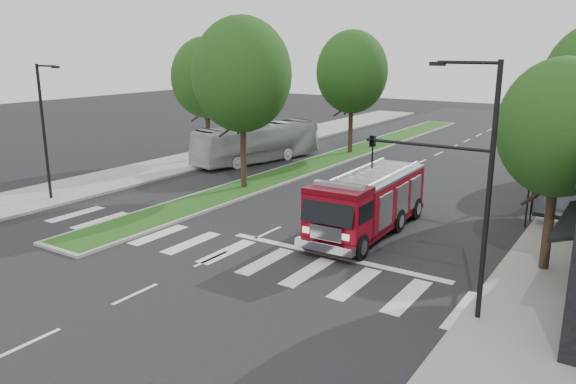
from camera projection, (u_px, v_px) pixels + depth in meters
name	position (u px, v px, depth m)	size (l,w,h in m)	color
ground	(268.00, 233.00, 25.98)	(140.00, 140.00, 0.00)	black
sidewalk_left	(186.00, 162.00, 41.76)	(5.00, 80.00, 0.15)	gray
median	(338.00, 157.00, 43.73)	(3.00, 50.00, 0.15)	gray
bus_shelter	(564.00, 187.00, 26.13)	(3.20, 1.60, 2.61)	black
tree_right_near	(560.00, 128.00, 20.13)	(4.40, 4.40, 8.05)	black
tree_median_near	(242.00, 75.00, 32.33)	(5.80, 5.80, 10.16)	black
tree_median_far	(352.00, 72.00, 43.76)	(5.60, 5.60, 9.72)	black
tree_left_mid	(206.00, 78.00, 41.60)	(5.20, 5.20, 9.16)	black
streetlight_right_near	(460.00, 173.00, 16.89)	(4.08, 0.22, 8.00)	black
streetlight_left_near	(45.00, 126.00, 30.41)	(1.90, 0.20, 7.50)	black
fire_engine	(368.00, 203.00, 25.63)	(2.84, 8.66, 2.98)	#51040C
city_bus	(257.00, 142.00, 41.90)	(2.48, 10.59, 2.95)	silver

